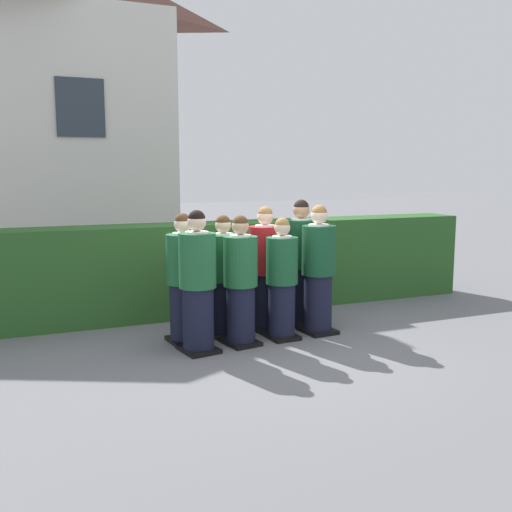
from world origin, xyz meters
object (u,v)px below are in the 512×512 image
(student_front_row_2, at_px, (282,282))
(student_rear_row_3, at_px, (301,265))
(student_front_row_3, at_px, (318,272))
(student_front_row_1, at_px, (241,284))
(student_rear_row_1, at_px, (224,279))
(student_rear_row_0, at_px, (184,282))
(student_front_row_0, at_px, (198,285))
(student_in_red_blazer, at_px, (265,271))

(student_front_row_2, xyz_separation_m, student_rear_row_3, (0.55, 0.55, 0.09))
(student_front_row_2, relative_size, student_front_row_3, 0.92)
(student_front_row_1, relative_size, student_rear_row_1, 1.02)
(student_front_row_1, xyz_separation_m, student_rear_row_0, (-0.61, 0.36, 0.01))
(student_front_row_2, height_order, student_rear_row_3, student_rear_row_3)
(student_front_row_0, height_order, student_rear_row_1, student_front_row_0)
(student_rear_row_0, xyz_separation_m, student_in_red_blazer, (1.17, 0.16, 0.02))
(student_front_row_0, bearing_deg, student_rear_row_0, 96.47)
(student_rear_row_1, bearing_deg, student_front_row_2, -33.55)
(student_rear_row_0, bearing_deg, student_rear_row_3, 7.92)
(student_front_row_1, relative_size, student_rear_row_3, 0.92)
(student_rear_row_0, relative_size, student_rear_row_3, 0.93)
(student_front_row_0, height_order, student_rear_row_0, student_front_row_0)
(student_front_row_0, distance_m, student_rear_row_0, 0.43)
(student_front_row_1, bearing_deg, student_rear_row_3, 28.06)
(student_rear_row_0, xyz_separation_m, student_rear_row_1, (0.56, 0.11, -0.02))
(student_front_row_1, bearing_deg, student_front_row_0, -172.95)
(student_front_row_3, relative_size, student_in_red_blazer, 1.02)
(student_rear_row_3, bearing_deg, student_front_row_2, -134.68)
(student_rear_row_1, height_order, student_rear_row_3, student_rear_row_3)
(student_front_row_1, distance_m, student_rear_row_3, 1.28)
(student_front_row_0, bearing_deg, student_front_row_3, 6.13)
(student_rear_row_3, bearing_deg, student_rear_row_0, -172.08)
(student_rear_row_0, bearing_deg, student_front_row_0, -83.53)
(student_front_row_1, height_order, student_rear_row_0, student_rear_row_0)
(student_front_row_2, distance_m, student_rear_row_0, 1.23)
(student_rear_row_0, height_order, student_rear_row_1, student_rear_row_0)
(student_in_red_blazer, bearing_deg, student_front_row_0, -152.12)
(student_front_row_3, height_order, student_rear_row_1, student_front_row_3)
(student_front_row_0, height_order, student_front_row_3, student_front_row_3)
(student_in_red_blazer, height_order, student_rear_row_3, student_rear_row_3)
(student_front_row_0, distance_m, student_front_row_3, 1.71)
(student_front_row_0, xyz_separation_m, student_rear_row_0, (-0.05, 0.43, -0.03))
(student_front_row_2, xyz_separation_m, student_rear_row_0, (-1.19, 0.31, 0.03))
(student_front_row_2, relative_size, student_rear_row_3, 0.89)
(student_front_row_1, height_order, student_rear_row_3, student_rear_row_3)
(student_front_row_3, relative_size, student_rear_row_1, 1.08)
(student_rear_row_1, xyz_separation_m, student_rear_row_3, (1.18, 0.13, 0.08))
(student_front_row_3, bearing_deg, student_rear_row_1, 163.38)
(student_front_row_0, distance_m, student_front_row_1, 0.57)
(student_front_row_3, bearing_deg, student_rear_row_0, 172.02)
(student_front_row_1, height_order, student_front_row_2, student_front_row_1)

